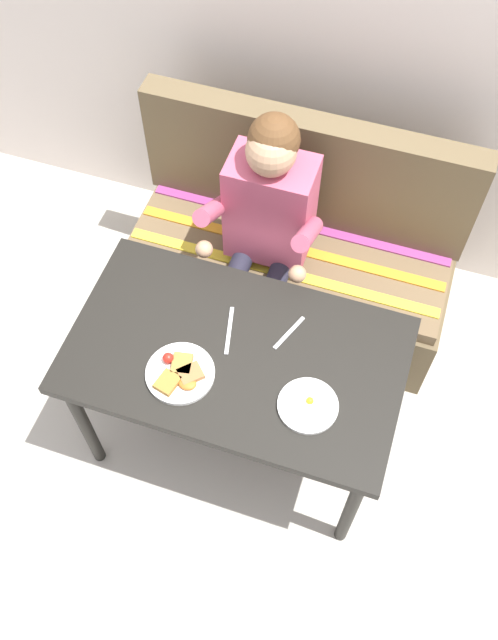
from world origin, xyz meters
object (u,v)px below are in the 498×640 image
(table, at_px, (236,363))
(plate_eggs, at_px, (308,405))
(person, at_px, (265,224))
(plate_breakfast, at_px, (180,373))
(fork, at_px, (289,333))
(knife, at_px, (229,330))
(couch, at_px, (291,258))

(table, distance_m, plate_eggs, 0.34)
(person, height_order, plate_eggs, person)
(plate_breakfast, distance_m, fork, 0.42)
(plate_breakfast, bearing_deg, fork, 42.31)
(knife, bearing_deg, plate_breakfast, -127.49)
(couch, bearing_deg, plate_breakfast, -99.57)
(plate_eggs, bearing_deg, table, 157.85)
(fork, bearing_deg, person, 139.11)
(couch, height_order, fork, couch)
(table, height_order, person, person)
(fork, bearing_deg, couch, 125.69)
(person, xyz_separation_m, plate_eggs, (0.38, -0.71, -0.00))
(couch, relative_size, person, 1.19)
(fork, relative_size, knife, 0.85)
(couch, xyz_separation_m, plate_breakfast, (-0.15, -0.91, 0.41))
(table, relative_size, fork, 7.06)
(plate_eggs, xyz_separation_m, knife, (-0.35, 0.20, -0.01))
(plate_breakfast, bearing_deg, knife, 65.50)
(plate_eggs, distance_m, knife, 0.40)
(person, xyz_separation_m, fork, (0.24, -0.45, -0.01))
(plate_breakfast, xyz_separation_m, fork, (0.31, 0.28, -0.01))
(couch, xyz_separation_m, person, (-0.08, -0.17, 0.41))
(table, bearing_deg, fork, 40.96)
(table, distance_m, fork, 0.22)
(couch, bearing_deg, person, -114.16)
(couch, height_order, knife, couch)
(plate_eggs, bearing_deg, couch, 108.71)
(couch, bearing_deg, plate_eggs, -71.29)
(table, relative_size, plate_breakfast, 4.96)
(person, bearing_deg, fork, -62.54)
(table, xyz_separation_m, plate_eggs, (0.30, -0.12, 0.09))
(plate_eggs, relative_size, fork, 1.22)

